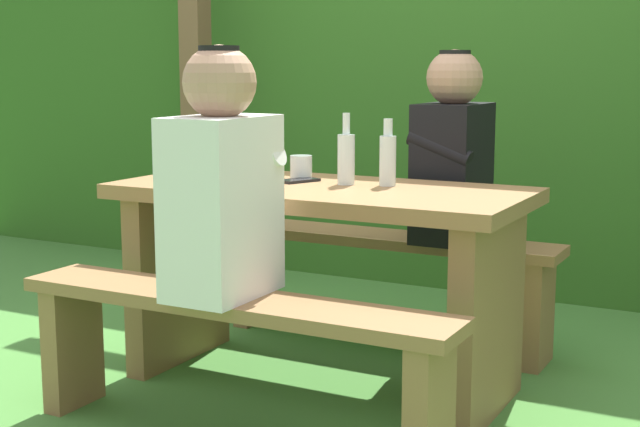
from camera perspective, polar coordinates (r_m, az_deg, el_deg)
ground_plane at (r=3.25m, az=0.00°, el=-10.60°), size 12.00×12.00×0.00m
hedge_backdrop at (r=4.90m, az=11.07°, el=9.19°), size 6.40×0.99×2.22m
pergola_post_left at (r=4.80m, az=-7.79°, el=9.34°), size 0.12×0.12×2.23m
picnic_table at (r=3.12m, az=0.00°, el=-2.28°), size 1.40×0.64×0.70m
bench_near at (r=2.70m, az=-5.56°, el=-7.74°), size 1.40×0.24×0.44m
bench_far at (r=3.64m, az=4.08°, el=-3.22°), size 1.40×0.24×0.44m
person_white_shirt at (r=2.62m, az=-6.16°, el=1.97°), size 0.25×0.35×0.72m
person_black_coat at (r=3.47m, az=8.29°, el=3.72°), size 0.25×0.35×0.72m
drinking_glass at (r=3.27m, az=-1.19°, el=2.92°), size 0.08×0.08×0.08m
bottle_left at (r=3.11m, az=1.65°, el=3.55°), size 0.06×0.06×0.24m
bottle_right at (r=3.08m, az=4.26°, el=3.49°), size 0.06×0.06×0.23m
cell_phone at (r=3.19m, az=-1.31°, el=2.08°), size 0.12×0.16×0.01m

